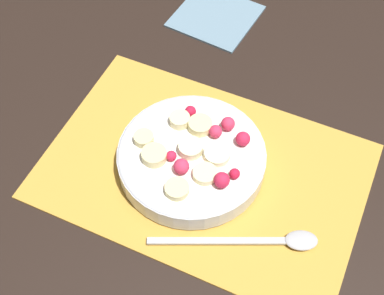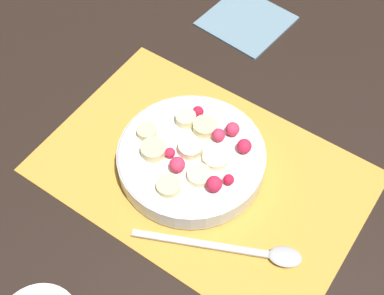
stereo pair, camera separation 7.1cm
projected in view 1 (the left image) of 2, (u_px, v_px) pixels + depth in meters
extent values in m
plane|color=black|center=(204.00, 171.00, 0.75)|extent=(3.00, 3.00, 0.00)
cube|color=gold|center=(204.00, 170.00, 0.75)|extent=(0.44, 0.29, 0.01)
cylinder|color=silver|center=(192.00, 158.00, 0.74)|extent=(0.20, 0.20, 0.03)
torus|color=silver|center=(192.00, 153.00, 0.73)|extent=(0.20, 0.20, 0.01)
cylinder|color=white|center=(192.00, 151.00, 0.72)|extent=(0.18, 0.18, 0.00)
cylinder|color=#F4EAB7|center=(191.00, 148.00, 0.72)|extent=(0.04, 0.04, 0.01)
cylinder|color=#F4EAB7|center=(217.00, 155.00, 0.71)|extent=(0.04, 0.04, 0.01)
cylinder|color=beige|center=(200.00, 125.00, 0.74)|extent=(0.05, 0.05, 0.01)
cylinder|color=beige|center=(180.00, 120.00, 0.74)|extent=(0.03, 0.03, 0.01)
cylinder|color=beige|center=(205.00, 174.00, 0.69)|extent=(0.04, 0.04, 0.01)
cylinder|color=beige|center=(154.00, 155.00, 0.71)|extent=(0.05, 0.05, 0.01)
cylinder|color=beige|center=(177.00, 189.00, 0.68)|extent=(0.04, 0.04, 0.01)
cylinder|color=beige|center=(144.00, 138.00, 0.73)|extent=(0.04, 0.04, 0.01)
sphere|color=#DB3356|center=(217.00, 132.00, 0.73)|extent=(0.02, 0.02, 0.02)
sphere|color=#D12347|center=(171.00, 156.00, 0.71)|extent=(0.01, 0.01, 0.01)
sphere|color=red|center=(190.00, 111.00, 0.75)|extent=(0.02, 0.02, 0.02)
sphere|color=#DB3356|center=(181.00, 166.00, 0.69)|extent=(0.02, 0.02, 0.02)
sphere|color=#D12347|center=(222.00, 180.00, 0.68)|extent=(0.02, 0.02, 0.02)
sphere|color=red|center=(235.00, 174.00, 0.69)|extent=(0.01, 0.01, 0.01)
sphere|color=#D12347|center=(243.00, 139.00, 0.72)|extent=(0.02, 0.02, 0.02)
sphere|color=#DB3356|center=(228.00, 124.00, 0.74)|extent=(0.02, 0.02, 0.02)
cube|color=#B2B2B7|center=(217.00, 241.00, 0.68)|extent=(0.17, 0.08, 0.00)
ellipsoid|color=#B2B2B7|center=(301.00, 240.00, 0.68)|extent=(0.05, 0.04, 0.01)
cube|color=slate|center=(216.00, 15.00, 0.93)|extent=(0.14, 0.14, 0.01)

